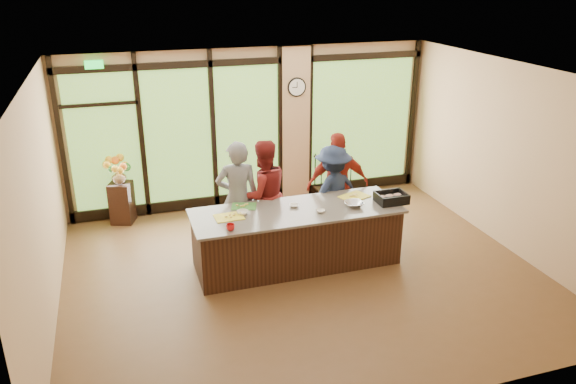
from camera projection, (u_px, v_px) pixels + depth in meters
floor at (303, 272)px, 8.56m from camera, size 7.00×7.00×0.00m
ceiling at (305, 75)px, 7.45m from camera, size 7.00×7.00×0.00m
back_wall at (252, 128)px, 10.66m from camera, size 7.00×0.00×7.00m
left_wall at (40, 210)px, 7.02m from camera, size 0.00×6.00×6.00m
right_wall at (510, 157)px, 8.99m from camera, size 0.00×6.00×6.00m
window_wall at (261, 133)px, 10.70m from camera, size 6.90×0.12×3.00m
island_base at (297, 238)px, 8.66m from camera, size 3.10×1.00×0.88m
countertop at (297, 211)px, 8.49m from camera, size 3.20×1.10×0.04m
wall_clock at (297, 87)px, 10.50m from camera, size 0.36×0.04×0.36m
cook_left at (238, 198)px, 8.87m from camera, size 0.73×0.53×1.88m
cook_midleft at (263, 194)px, 9.08m from camera, size 0.99×0.83×1.82m
cook_midright at (338, 185)px, 9.49m from camera, size 1.11×0.58×1.82m
cook_right at (333, 192)px, 9.42m from camera, size 1.20×0.92×1.64m
roasting_pan at (391, 200)px, 8.75m from camera, size 0.47×0.37×0.08m
mixing_bowl at (354, 204)px, 8.60m from camera, size 0.31×0.31×0.07m
cutting_board_left at (244, 206)px, 8.59m from camera, size 0.44×0.38×0.01m
cutting_board_center at (229, 217)px, 8.22m from camera, size 0.43×0.33×0.01m
cutting_board_right at (354, 196)px, 8.96m from camera, size 0.53×0.47×0.01m
prep_bowl_near at (243, 213)px, 8.32m from camera, size 0.23×0.23×0.05m
prep_bowl_mid at (321, 211)px, 8.39m from camera, size 0.18×0.18×0.04m
prep_bowl_far at (294, 206)px, 8.59m from camera, size 0.18×0.18×0.04m
red_ramekin at (230, 227)px, 7.80m from camera, size 0.16×0.16×0.09m
flower_stand at (122, 203)px, 10.14m from camera, size 0.49×0.49×0.76m
flower_vase at (119, 176)px, 9.95m from camera, size 0.30×0.30×0.27m
bar_cart at (333, 170)px, 11.23m from camera, size 0.70×0.42×0.94m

